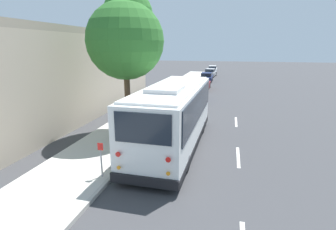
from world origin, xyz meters
name	(u,v)px	position (x,y,z in m)	size (l,w,h in m)	color
ground_plane	(177,152)	(0.00, 0.00, 0.00)	(160.00, 160.00, 0.00)	#3D3D3F
sidewalk_slab	(108,144)	(0.00, 3.69, 0.07)	(80.00, 3.32, 0.15)	beige
curb_strip	(139,147)	(0.00, 1.96, 0.07)	(80.00, 0.14, 0.15)	#AAA69D
shuttle_bus	(173,113)	(0.60, 0.34, 1.77)	(9.18, 2.76, 3.31)	white
parked_sedan_blue	(194,94)	(12.81, 0.94, 0.60)	(4.53, 1.93, 1.29)	navy
parked_sedan_maroon	(202,84)	(19.33, 0.85, 0.59)	(4.63, 1.76, 1.27)	maroon
parked_sedan_navy	(207,77)	(26.68, 0.99, 0.59)	(4.30, 1.73, 1.28)	#19234C
parked_sedan_silver	(210,73)	(33.32, 0.96, 0.61)	(4.70, 1.98, 1.31)	#A8AAAF
parked_sedan_white	(213,69)	(40.35, 1.06, 0.60)	(4.53, 1.83, 1.30)	silver
street_tree	(126,35)	(2.15, 3.32, 5.56)	(4.19, 4.19, 7.86)	brown
sign_post_near	(101,159)	(-3.37, 2.29, 0.85)	(0.06, 0.22, 1.36)	gray
sign_post_far	(122,145)	(-1.34, 2.29, 0.66)	(0.06, 0.06, 1.03)	gray
fire_hydrant	(166,104)	(8.15, 2.53, 0.55)	(0.22, 0.22, 0.81)	gold
building_backdrop	(50,75)	(5.44, 10.81, 2.89)	(21.12, 8.04, 6.16)	tan
lane_stripe_mid	(238,157)	(0.06, -2.89, 0.00)	(2.40, 0.14, 0.01)	silver
lane_stripe_ahead	(236,122)	(6.06, -2.89, 0.00)	(2.40, 0.14, 0.01)	silver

